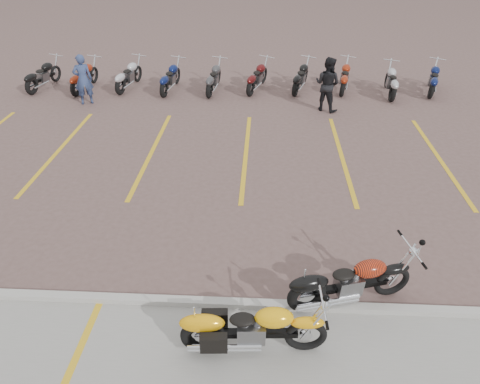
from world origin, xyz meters
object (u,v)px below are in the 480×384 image
object	(u,v)px
flame_cruiser	(347,283)
person_b	(327,84)
person_a	(83,79)
yellow_cruiser	(250,329)

from	to	relation	value
flame_cruiser	person_b	bearing A→B (deg)	69.78
flame_cruiser	person_b	distance (m)	9.42
person_a	person_b	xyz separation A→B (m)	(8.47, -0.19, 0.04)
person_a	person_b	distance (m)	8.47
yellow_cruiser	person_b	size ratio (longest dim) A/B	1.23
person_b	yellow_cruiser	bearing A→B (deg)	109.89
flame_cruiser	person_a	bearing A→B (deg)	112.89
yellow_cruiser	flame_cruiser	xyz separation A→B (m)	(1.61, 1.12, 0.00)
yellow_cruiser	flame_cruiser	size ratio (longest dim) A/B	1.02
yellow_cruiser	person_b	bearing A→B (deg)	74.60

